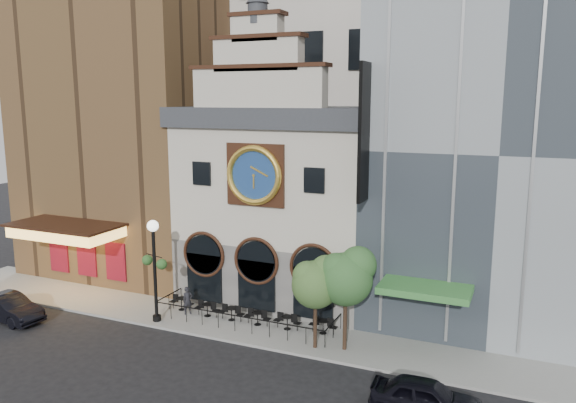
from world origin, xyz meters
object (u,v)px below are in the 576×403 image
Objects in this scene: bistro_5 at (323,325)px; tree_left at (347,275)px; bistro_2 at (231,313)px; bistro_4 at (287,321)px; pedestrian at (188,301)px; car_right at (426,398)px; bistro_0 at (181,303)px; tree_right at (317,281)px; bistro_1 at (207,309)px; bistro_3 at (258,317)px; car_left at (9,308)px; lamppost at (154,259)px.

bistro_5 is 4.16m from tree_left.
bistro_2 is 3.50m from bistro_4.
bistro_5 is 8.41m from pedestrian.
car_right is (12.09, -5.32, 0.17)m from bistro_2.
bistro_0 is 0.32× the size of tree_right.
bistro_1 and bistro_3 have the same top height.
tree_left is (10.85, -1.22, 3.52)m from bistro_0.
bistro_5 is (3.83, 0.37, 0.00)m from bistro_3.
car_left is at bearing -158.03° from bistro_2.
tree_left reaches higher than car_left.
bistro_0 and bistro_5 have the same top height.
tree_right reaches higher than pedestrian.
bistro_4 is at bearing -65.59° from car_left.
lamppost is (-2.33, -1.77, 3.23)m from bistro_1.
bistro_0 is 11.47m from tree_left.
pedestrian is at bearing -176.23° from bistro_5.
tree_left is 1.11× the size of tree_right.
bistro_5 is (2.03, 0.26, 0.00)m from bistro_4.
car_right is 2.72× the size of pedestrian.
bistro_1 is at bearing -176.90° from bistro_5.
bistro_4 is 16.44m from car_left.
car_left is 0.79× the size of lamppost.
bistro_3 is 1.80m from bistro_4.
lamppost is at bearing -167.19° from bistro_5.
lamppost is 11.23m from tree_left.
tree_right reaches higher than car_right.
car_left is at bearing -155.16° from bistro_1.
bistro_2 is at bearing 0.90° from bistro_1.
car_left reaches higher than bistro_5.
tree_right reaches higher than bistro_3.
bistro_4 is at bearing 1.64° from bistro_2.
pedestrian is (-4.56, -0.19, 0.38)m from bistro_3.
pedestrian reaches higher than bistro_0.
car_right is 24.26m from car_left.
bistro_1 is 1.00× the size of bistro_4.
bistro_1 is at bearing 66.72° from car_right.
tree_right is at bearing -62.26° from pedestrian.
bistro_0 is 3.60m from bistro_2.
bistro_3 and bistro_4 have the same top height.
bistro_4 is (1.80, 0.11, 0.00)m from bistro_3.
car_left is (-24.25, 0.41, -0.01)m from car_right.
bistro_1 is 4.36m from lamppost.
bistro_1 is 0.29× the size of tree_left.
tree_right reaches higher than bistro_1.
bistro_2 is 0.34× the size of car_right.
tree_left is at bearing -6.40° from bistro_0.
tree_right reaches higher than car_left.
tree_right is at bearing 17.70° from lamppost.
pedestrian is (-8.39, -0.55, 0.38)m from bistro_5.
car_left is at bearing 86.86° from car_right.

